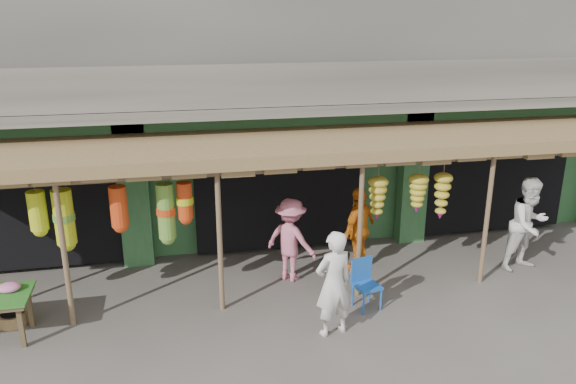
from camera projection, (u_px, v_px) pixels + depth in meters
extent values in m
plane|color=#514C47|center=(302.00, 295.00, 10.40)|extent=(80.00, 80.00, 0.00)
cube|color=gray|center=(256.00, 11.00, 13.51)|extent=(16.00, 6.00, 4.00)
cube|color=#2D6033|center=(257.00, 151.00, 14.73)|extent=(16.00, 5.70, 3.00)
cube|color=gray|center=(284.00, 108.00, 10.95)|extent=(16.00, 0.90, 0.22)
cube|color=gray|center=(288.00, 85.00, 10.42)|extent=(16.00, 0.10, 0.80)
cube|color=#2D6033|center=(280.00, 122.00, 11.43)|extent=(16.00, 0.35, 0.35)
cube|color=yellow|center=(17.00, 139.00, 10.40)|extent=(1.70, 0.06, 0.55)
cube|color=#B21414|center=(16.00, 140.00, 10.36)|extent=(1.30, 0.02, 0.30)
cube|color=black|center=(39.00, 194.00, 11.79)|extent=(3.60, 2.00, 2.50)
cube|color=black|center=(272.00, 180.00, 12.78)|extent=(3.60, 2.00, 2.50)
cube|color=black|center=(472.00, 168.00, 13.76)|extent=(3.60, 2.00, 2.50)
cube|color=#2D6033|center=(134.00, 195.00, 11.25)|extent=(0.60, 0.35, 3.00)
cube|color=#2D6033|center=(413.00, 177.00, 12.44)|extent=(0.60, 0.35, 3.00)
cylinder|color=brown|center=(64.00, 253.00, 9.02)|extent=(0.09, 0.09, 2.60)
cylinder|color=brown|center=(220.00, 241.00, 9.52)|extent=(0.09, 0.09, 2.60)
cylinder|color=brown|center=(360.00, 229.00, 10.01)|extent=(0.09, 0.09, 2.60)
cylinder|color=brown|center=(487.00, 219.00, 10.50)|extent=(0.09, 0.09, 2.60)
cylinder|color=brown|center=(292.00, 169.00, 9.39)|extent=(12.90, 0.08, 0.08)
cylinder|color=brown|center=(124.00, 180.00, 9.27)|extent=(5.50, 0.06, 0.06)
cube|color=brown|center=(292.00, 143.00, 10.41)|extent=(14.00, 2.70, 0.22)
cube|color=brown|center=(21.00, 328.00, 8.70)|extent=(0.07, 0.07, 0.67)
cube|color=brown|center=(30.00, 308.00, 9.28)|extent=(0.07, 0.07, 0.67)
ellipsoid|color=pink|center=(9.00, 287.00, 8.91)|extent=(0.35, 0.29, 0.15)
cylinder|color=blue|center=(364.00, 304.00, 9.67)|extent=(0.04, 0.04, 0.40)
cylinder|color=blue|center=(381.00, 300.00, 9.82)|extent=(0.04, 0.04, 0.40)
cylinder|color=blue|center=(352.00, 295.00, 9.97)|extent=(0.04, 0.04, 0.40)
cylinder|color=blue|center=(369.00, 291.00, 10.12)|extent=(0.04, 0.04, 0.40)
cube|color=blue|center=(367.00, 286.00, 9.83)|extent=(0.51, 0.51, 0.05)
cube|color=blue|center=(361.00, 269.00, 9.92)|extent=(0.42, 0.14, 0.45)
cylinder|color=#9A8548|center=(13.00, 319.00, 9.39)|extent=(0.54, 0.54, 0.21)
imported|color=silver|center=(334.00, 284.00, 8.90)|extent=(0.74, 0.58, 1.78)
imported|color=silver|center=(529.00, 224.00, 11.18)|extent=(1.08, 0.93, 1.92)
imported|color=orange|center=(359.00, 229.00, 11.20)|extent=(1.05, 0.97, 1.73)
imported|color=#CD6C83|center=(291.00, 240.00, 10.77)|extent=(1.19, 1.18, 1.65)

